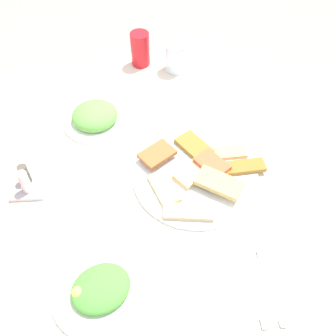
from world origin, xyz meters
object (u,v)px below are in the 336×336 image
(pide_platter, at_px, (197,174))
(condiment_caddy, at_px, (27,183))
(fork, at_px, (271,286))
(paper_napkin, at_px, (263,289))
(spoon, at_px, (256,290))
(drinking_glass, at_px, (176,57))
(salad_plate_rice, at_px, (101,290))
(salad_plate_greens, at_px, (95,117))
(soda_can, at_px, (140,49))
(dining_table, at_px, (151,191))

(pide_platter, height_order, condiment_caddy, condiment_caddy)
(fork, bearing_deg, paper_napkin, 97.84)
(spoon, bearing_deg, drinking_glass, 6.88)
(salad_plate_rice, distance_m, fork, 0.39)
(paper_napkin, bearing_deg, pide_platter, 6.55)
(salad_plate_greens, bearing_deg, drinking_glass, -59.62)
(soda_can, xyz_separation_m, paper_napkin, (-0.90, -0.06, -0.06))
(dining_table, relative_size, salad_plate_greens, 5.68)
(dining_table, bearing_deg, salad_plate_rice, 147.57)
(salad_plate_rice, xyz_separation_m, soda_can, (0.81, -0.29, 0.05))
(salad_plate_greens, relative_size, drinking_glass, 1.96)
(salad_plate_greens, xyz_separation_m, salad_plate_rice, (-0.55, 0.08, -0.01))
(soda_can, height_order, drinking_glass, soda_can)
(salad_plate_rice, distance_m, condiment_caddy, 0.37)
(pide_platter, bearing_deg, paper_napkin, -173.45)
(salad_plate_greens, relative_size, salad_plate_rice, 0.88)
(paper_napkin, xyz_separation_m, spoon, (0.00, 0.02, 0.00))
(soda_can, relative_size, paper_napkin, 0.83)
(salad_plate_greens, bearing_deg, fork, -155.81)
(salad_plate_greens, distance_m, drinking_glass, 0.37)
(paper_napkin, bearing_deg, dining_table, 22.10)
(paper_napkin, xyz_separation_m, fork, (0.00, -0.02, 0.00))
(salad_plate_greens, height_order, drinking_glass, drinking_glass)
(pide_platter, bearing_deg, fork, -170.57)
(soda_can, height_order, spoon, soda_can)
(drinking_glass, bearing_deg, pide_platter, 169.92)
(drinking_glass, bearing_deg, salad_plate_greens, 120.38)
(paper_napkin, bearing_deg, fork, -90.00)
(salad_plate_greens, height_order, soda_can, soda_can)
(salad_plate_rice, relative_size, spoon, 1.31)
(dining_table, height_order, condiment_caddy, condiment_caddy)
(salad_plate_greens, bearing_deg, soda_can, -39.42)
(paper_napkin, height_order, fork, fork)
(spoon, bearing_deg, fork, -78.77)
(pide_platter, distance_m, soda_can, 0.55)
(drinking_glass, bearing_deg, salad_plate_rice, 151.50)
(dining_table, height_order, spoon, spoon)
(salad_plate_rice, height_order, soda_can, soda_can)
(dining_table, distance_m, pide_platter, 0.16)
(dining_table, relative_size, fork, 6.10)
(pide_platter, distance_m, drinking_glass, 0.49)
(pide_platter, distance_m, spoon, 0.35)
(dining_table, distance_m, drinking_glass, 0.50)
(salad_plate_greens, distance_m, spoon, 0.70)
(salad_plate_rice, height_order, spoon, salad_plate_rice)
(dining_table, xyz_separation_m, drinking_glass, (0.43, -0.21, 0.14))
(fork, bearing_deg, dining_table, 32.12)
(dining_table, distance_m, paper_napkin, 0.44)
(salad_plate_rice, distance_m, drinking_glass, 0.84)
(drinking_glass, bearing_deg, paper_napkin, 176.88)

